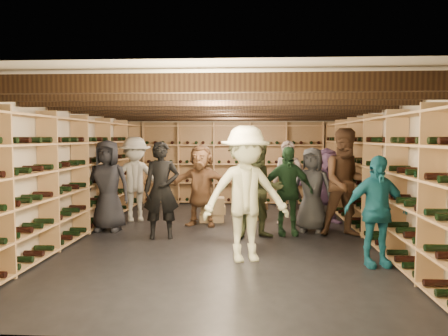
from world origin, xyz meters
The scene contains 22 objects.
ground centered at (0.00, 0.00, 0.00)m, with size 8.00×8.00×0.00m, color black.
walls centered at (0.00, 0.00, 1.20)m, with size 5.52×8.02×2.40m.
ceiling centered at (0.00, 0.00, 2.40)m, with size 5.50×8.00×0.01m, color beige.
ceiling_joists centered at (0.00, 0.00, 2.26)m, with size 5.40×7.12×0.18m.
wine_rack_left centered at (-2.57, 0.00, 1.08)m, with size 0.32×7.50×2.15m.
wine_rack_right centered at (2.57, 0.00, 1.08)m, with size 0.32×7.50×2.15m.
wine_rack_back centered at (0.00, 3.83, 1.07)m, with size 4.70×0.30×2.15m.
crate_stack_left centered at (0.47, 1.67, 0.26)m, with size 0.58×0.47×0.51m.
crate_stack_right centered at (-0.31, 1.30, 0.26)m, with size 0.53×0.37×0.51m.
crate_loose centered at (0.62, 2.88, 0.09)m, with size 0.50×0.33×0.17m, color #A48556.
person_0 centered at (-2.18, 0.32, 0.85)m, with size 0.83×0.54×1.70m, color black.
person_1 centered at (-1.05, -0.22, 0.84)m, with size 0.61×0.40×1.68m, color black.
person_2 centered at (0.65, -0.08, 0.83)m, with size 0.81×0.63×1.67m, color #525F39.
person_3 centered at (0.42, -1.53, 0.96)m, with size 1.24×0.71×1.91m, color beige.
person_4 centered at (2.18, -1.68, 0.76)m, with size 0.89×0.37×1.51m, color #186177.
person_5 centered at (-0.50, 0.89, 0.81)m, with size 1.50×0.48×1.61m, color brown.
person_7 centered at (1.24, 1.16, 0.84)m, with size 0.62×0.40×1.69m, color gray.
person_8 centered at (2.18, 0.11, 0.96)m, with size 0.93×0.72×1.91m, color #492F1E.
person_9 centered at (-1.93, 1.30, 0.88)m, with size 1.14×0.65×1.76m, color #B8B5A7.
person_10 centered at (1.14, 0.18, 0.80)m, with size 0.93×0.39×1.59m, color #214727.
person_11 centered at (2.05, 1.30, 0.77)m, with size 1.43×0.46×1.54m, color slate.
person_12 centered at (1.62, 0.45, 0.78)m, with size 0.77×0.50×1.57m, color #38393D.
Camera 1 is at (0.47, -7.64, 1.75)m, focal length 35.00 mm.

